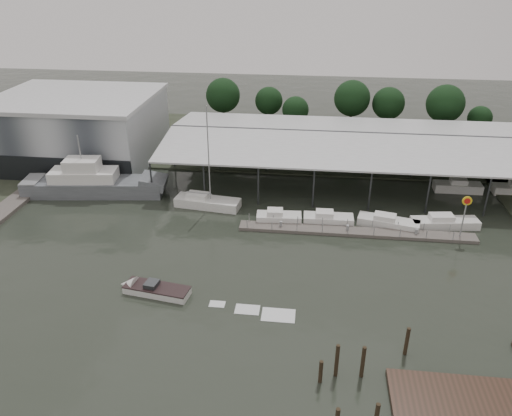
# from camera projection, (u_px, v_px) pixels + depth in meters

# --- Properties ---
(ground) EXTENTS (200.00, 200.00, 0.00)m
(ground) POSITION_uv_depth(u_px,v_px,m) (217.00, 272.00, 52.44)
(ground) COLOR #262C23
(ground) RESTS_ON ground
(land_strip_far) EXTENTS (140.00, 30.00, 0.30)m
(land_strip_far) POSITION_uv_depth(u_px,v_px,m) (260.00, 141.00, 89.70)
(land_strip_far) COLOR #3A4030
(land_strip_far) RESTS_ON ground
(land_strip_west) EXTENTS (20.00, 40.00, 0.30)m
(land_strip_west) POSITION_uv_depth(u_px,v_px,m) (15.00, 155.00, 83.22)
(land_strip_west) COLOR #3A4030
(land_strip_west) RESTS_ON ground
(storage_warehouse) EXTENTS (24.50, 20.50, 10.50)m
(storage_warehouse) POSITION_uv_depth(u_px,v_px,m) (78.00, 128.00, 79.59)
(storage_warehouse) COLOR #AFB5BA
(storage_warehouse) RESTS_ON ground
(covered_boat_shed) EXTENTS (58.24, 24.00, 6.96)m
(covered_boat_shed) POSITION_uv_depth(u_px,v_px,m) (366.00, 137.00, 72.79)
(covered_boat_shed) COLOR silver
(covered_boat_shed) RESTS_ON ground
(trawler_dock) EXTENTS (3.00, 18.00, 0.50)m
(trawler_dock) POSITION_uv_depth(u_px,v_px,m) (19.00, 198.00, 67.90)
(trawler_dock) COLOR #5E5853
(trawler_dock) RESTS_ON ground
(floating_dock) EXTENTS (28.00, 2.00, 1.40)m
(floating_dock) POSITION_uv_depth(u_px,v_px,m) (356.00, 232.00, 59.67)
(floating_dock) COLOR #5E5853
(floating_dock) RESTS_ON ground
(shell_fuel_sign) EXTENTS (1.10, 0.18, 5.55)m
(shell_fuel_sign) POSITION_uv_depth(u_px,v_px,m) (465.00, 209.00, 56.74)
(shell_fuel_sign) COLOR gray
(shell_fuel_sign) RESTS_ON ground
(boardwalk_platform) EXTENTS (15.00, 12.00, 0.50)m
(boardwalk_platform) POSITION_uv_depth(u_px,v_px,m) (510.00, 409.00, 36.23)
(boardwalk_platform) COLOR #351F15
(boardwalk_platform) RESTS_ON ground
(grey_trawler) EXTENTS (20.05, 6.53, 8.84)m
(grey_trawler) POSITION_uv_depth(u_px,v_px,m) (94.00, 183.00, 69.13)
(grey_trawler) COLOR slate
(grey_trawler) RESTS_ON ground
(white_sailboat) EXTENTS (8.87, 3.75, 13.85)m
(white_sailboat) POSITION_uv_depth(u_px,v_px,m) (207.00, 202.00, 65.91)
(white_sailboat) COLOR white
(white_sailboat) RESTS_ON ground
(speedboat_underway) EXTENTS (18.13, 4.85, 2.00)m
(speedboat_underway) POSITION_uv_depth(u_px,v_px,m) (151.00, 289.00, 49.00)
(speedboat_underway) COLOR white
(speedboat_underway) RESTS_ON ground
(moored_cruiser_0) EXTENTS (5.68, 2.54, 1.70)m
(moored_cruiser_0) POSITION_uv_depth(u_px,v_px,m) (278.00, 217.00, 62.14)
(moored_cruiser_0) COLOR white
(moored_cruiser_0) RESTS_ON ground
(moored_cruiser_1) EXTENTS (6.15, 2.30, 1.70)m
(moored_cruiser_1) POSITION_uv_depth(u_px,v_px,m) (328.00, 219.00, 61.78)
(moored_cruiser_1) COLOR white
(moored_cruiser_1) RESTS_ON ground
(moored_cruiser_2) EXTENTS (7.67, 3.88, 1.70)m
(moored_cruiser_2) POSITION_uv_depth(u_px,v_px,m) (388.00, 222.00, 60.97)
(moored_cruiser_2) COLOR white
(moored_cruiser_2) RESTS_ON ground
(moored_cruiser_3) EXTENTS (8.29, 3.24, 1.70)m
(moored_cruiser_3) POSITION_uv_depth(u_px,v_px,m) (444.00, 222.00, 60.94)
(moored_cruiser_3) COLOR white
(moored_cruiser_3) RESTS_ON ground
(mooring_pilings) EXTENTS (7.32, 9.20, 3.67)m
(mooring_pilings) POSITION_uv_depth(u_px,v_px,m) (358.00, 380.00, 37.58)
(mooring_pilings) COLOR #322619
(mooring_pilings) RESTS_ON ground
(horizon_tree_line) EXTENTS (68.97, 9.68, 9.97)m
(horizon_tree_line) POSITION_uv_depth(u_px,v_px,m) (382.00, 104.00, 90.54)
(horizon_tree_line) COLOR #312416
(horizon_tree_line) RESTS_ON ground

